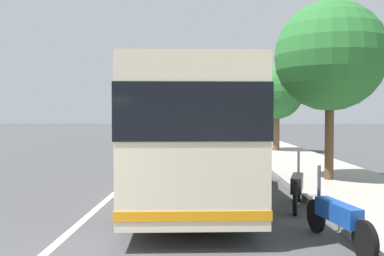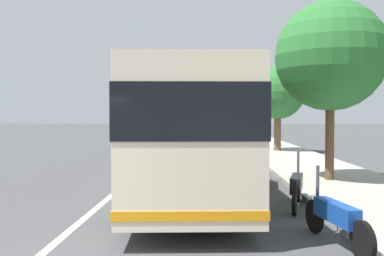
{
  "view_description": "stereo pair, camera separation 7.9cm",
  "coord_description": "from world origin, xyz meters",
  "px_view_note": "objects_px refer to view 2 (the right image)",
  "views": [
    {
      "loc": [
        -4.09,
        -2.48,
        2.16
      ],
      "look_at": [
        8.13,
        -2.14,
        1.8
      ],
      "focal_mm": 39.12,
      "sensor_mm": 36.0,
      "label": 1
    },
    {
      "loc": [
        -4.09,
        -2.56,
        2.16
      ],
      "look_at": [
        8.13,
        -2.14,
        1.8
      ],
      "focal_mm": 39.12,
      "sensor_mm": 36.0,
      "label": 2
    }
  ],
  "objects_px": {
    "motorcycle_far_end": "(264,170)",
    "car_side_street": "(205,127)",
    "motorcycle_angled": "(336,218)",
    "car_ahead_same_lane": "(208,128)",
    "coach_bus": "(187,128)",
    "car_behind_bus": "(157,129)",
    "roadside_tree_mid_block": "(331,56)",
    "motorcycle_mid_row": "(297,187)",
    "roadside_tree_far_block": "(278,93)",
    "car_oncoming": "(149,132)"
  },
  "relations": [
    {
      "from": "car_ahead_same_lane",
      "to": "car_oncoming",
      "type": "bearing_deg",
      "value": 159.34
    },
    {
      "from": "roadside_tree_far_block",
      "to": "motorcycle_angled",
      "type": "bearing_deg",
      "value": 173.5
    },
    {
      "from": "car_oncoming",
      "to": "car_behind_bus",
      "type": "height_order",
      "value": "car_behind_bus"
    },
    {
      "from": "roadside_tree_mid_block",
      "to": "roadside_tree_far_block",
      "type": "xyz_separation_m",
      "value": [
        11.14,
        -0.25,
        -0.55
      ]
    },
    {
      "from": "motorcycle_mid_row",
      "to": "car_behind_bus",
      "type": "relative_size",
      "value": 0.47
    },
    {
      "from": "motorcycle_far_end",
      "to": "car_oncoming",
      "type": "xyz_separation_m",
      "value": [
        24.52,
        6.96,
        0.22
      ]
    },
    {
      "from": "motorcycle_mid_row",
      "to": "car_behind_bus",
      "type": "bearing_deg",
      "value": 27.43
    },
    {
      "from": "motorcycle_angled",
      "to": "car_behind_bus",
      "type": "relative_size",
      "value": 0.47
    },
    {
      "from": "coach_bus",
      "to": "car_behind_bus",
      "type": "relative_size",
      "value": 2.38
    },
    {
      "from": "motorcycle_far_end",
      "to": "car_side_street",
      "type": "distance_m",
      "value": 41.14
    },
    {
      "from": "motorcycle_mid_row",
      "to": "motorcycle_far_end",
      "type": "distance_m",
      "value": 3.11
    },
    {
      "from": "motorcycle_mid_row",
      "to": "roadside_tree_mid_block",
      "type": "relative_size",
      "value": 0.37
    },
    {
      "from": "motorcycle_angled",
      "to": "car_side_street",
      "type": "relative_size",
      "value": 0.5
    },
    {
      "from": "motorcycle_far_end",
      "to": "car_behind_bus",
      "type": "relative_size",
      "value": 0.5
    },
    {
      "from": "car_ahead_same_lane",
      "to": "roadside_tree_mid_block",
      "type": "xyz_separation_m",
      "value": [
        -35.92,
        -3.73,
        3.28
      ]
    },
    {
      "from": "car_oncoming",
      "to": "car_side_street",
      "type": "distance_m",
      "value": 17.31
    },
    {
      "from": "motorcycle_angled",
      "to": "car_oncoming",
      "type": "relative_size",
      "value": 0.51
    },
    {
      "from": "coach_bus",
      "to": "motorcycle_angled",
      "type": "xyz_separation_m",
      "value": [
        -4.78,
        -2.7,
        -1.35
      ]
    },
    {
      "from": "coach_bus",
      "to": "roadside_tree_far_block",
      "type": "height_order",
      "value": "roadside_tree_far_block"
    },
    {
      "from": "coach_bus",
      "to": "roadside_tree_mid_block",
      "type": "bearing_deg",
      "value": -74.06
    },
    {
      "from": "car_ahead_same_lane",
      "to": "car_behind_bus",
      "type": "height_order",
      "value": "car_ahead_same_lane"
    },
    {
      "from": "coach_bus",
      "to": "car_behind_bus",
      "type": "height_order",
      "value": "coach_bus"
    },
    {
      "from": "car_ahead_same_lane",
      "to": "roadside_tree_mid_block",
      "type": "relative_size",
      "value": 0.74
    },
    {
      "from": "coach_bus",
      "to": "car_oncoming",
      "type": "height_order",
      "value": "coach_bus"
    },
    {
      "from": "motorcycle_mid_row",
      "to": "roadside_tree_far_block",
      "type": "relative_size",
      "value": 0.42
    },
    {
      "from": "motorcycle_far_end",
      "to": "car_ahead_same_lane",
      "type": "bearing_deg",
      "value": 10.97
    },
    {
      "from": "motorcycle_mid_row",
      "to": "car_ahead_same_lane",
      "type": "relative_size",
      "value": 0.5
    },
    {
      "from": "car_behind_bus",
      "to": "roadside_tree_far_block",
      "type": "distance_m",
      "value": 21.49
    },
    {
      "from": "car_behind_bus",
      "to": "car_side_street",
      "type": "bearing_deg",
      "value": 154.41
    },
    {
      "from": "roadside_tree_mid_block",
      "to": "motorcycle_angled",
      "type": "bearing_deg",
      "value": 164.61
    },
    {
      "from": "motorcycle_far_end",
      "to": "roadside_tree_far_block",
      "type": "bearing_deg",
      "value": -3.12
    },
    {
      "from": "motorcycle_angled",
      "to": "roadside_tree_mid_block",
      "type": "height_order",
      "value": "roadside_tree_mid_block"
    },
    {
      "from": "motorcycle_mid_row",
      "to": "car_ahead_same_lane",
      "type": "height_order",
      "value": "car_ahead_same_lane"
    },
    {
      "from": "motorcycle_angled",
      "to": "car_ahead_same_lane",
      "type": "xyz_separation_m",
      "value": [
        42.26,
        1.98,
        0.29
      ]
    },
    {
      "from": "car_ahead_same_lane",
      "to": "car_side_street",
      "type": "relative_size",
      "value": 0.99
    },
    {
      "from": "roadside_tree_mid_block",
      "to": "car_ahead_same_lane",
      "type": "bearing_deg",
      "value": 5.92
    },
    {
      "from": "roadside_tree_mid_block",
      "to": "roadside_tree_far_block",
      "type": "distance_m",
      "value": 11.15
    },
    {
      "from": "car_oncoming",
      "to": "car_behind_bus",
      "type": "bearing_deg",
      "value": 175.54
    },
    {
      "from": "coach_bus",
      "to": "car_behind_bus",
      "type": "xyz_separation_m",
      "value": [
        31.86,
        4.62,
        -1.08
      ]
    },
    {
      "from": "coach_bus",
      "to": "car_side_street",
      "type": "relative_size",
      "value": 2.53
    },
    {
      "from": "car_oncoming",
      "to": "car_side_street",
      "type": "height_order",
      "value": "car_side_street"
    },
    {
      "from": "coach_bus",
      "to": "car_oncoming",
      "type": "relative_size",
      "value": 2.54
    },
    {
      "from": "motorcycle_far_end",
      "to": "motorcycle_mid_row",
      "type": "bearing_deg",
      "value": -165.52
    },
    {
      "from": "coach_bus",
      "to": "motorcycle_mid_row",
      "type": "height_order",
      "value": "coach_bus"
    },
    {
      "from": "car_ahead_same_lane",
      "to": "car_behind_bus",
      "type": "bearing_deg",
      "value": 140.12
    },
    {
      "from": "car_side_street",
      "to": "coach_bus",
      "type": "bearing_deg",
      "value": 176.44
    },
    {
      "from": "motorcycle_mid_row",
      "to": "car_side_street",
      "type": "relative_size",
      "value": 0.5
    },
    {
      "from": "car_behind_bus",
      "to": "motorcycle_mid_row",
      "type": "bearing_deg",
      "value": 12.19
    },
    {
      "from": "motorcycle_mid_row",
      "to": "roadside_tree_mid_block",
      "type": "xyz_separation_m",
      "value": [
        3.5,
        -1.78,
        3.54
      ]
    },
    {
      "from": "motorcycle_angled",
      "to": "roadside_tree_far_block",
      "type": "height_order",
      "value": "roadside_tree_far_block"
    }
  ]
}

